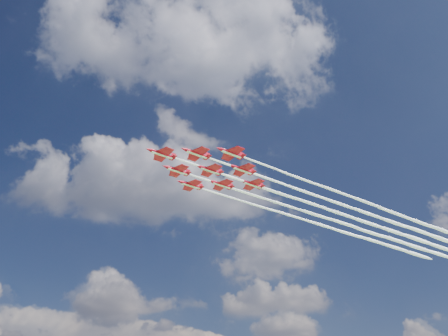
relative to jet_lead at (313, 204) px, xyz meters
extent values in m
cylinder|color=red|center=(-60.48, -37.68, 0.00)|extent=(7.84, 5.49, 1.17)
cone|color=red|center=(-64.99, -40.49, 0.00)|extent=(2.42, 2.12, 1.17)
cone|color=red|center=(-56.24, -35.04, 0.00)|extent=(1.92, 1.75, 1.06)
ellipsoid|color=black|center=(-62.28, -38.80, 0.48)|extent=(2.39, 1.99, 0.76)
cube|color=red|center=(-60.03, -37.40, -0.05)|extent=(8.06, 10.10, 0.15)
cube|color=red|center=(-56.87, -35.43, 0.00)|extent=(3.29, 4.03, 0.13)
cube|color=red|center=(-56.69, -35.32, 0.96)|extent=(1.52, 1.03, 1.91)
cube|color=white|center=(-60.48, -37.68, -0.53)|extent=(7.27, 5.03, 0.13)
cylinder|color=red|center=(-48.46, -38.38, 0.00)|extent=(7.84, 5.49, 1.17)
cone|color=red|center=(-52.97, -41.19, 0.00)|extent=(2.42, 2.12, 1.17)
cone|color=red|center=(-44.22, -35.74, 0.00)|extent=(1.92, 1.75, 1.06)
ellipsoid|color=black|center=(-50.27, -39.50, 0.48)|extent=(2.39, 1.99, 0.76)
cube|color=red|center=(-48.01, -38.10, -0.05)|extent=(8.06, 10.10, 0.15)
cube|color=red|center=(-44.86, -36.13, 0.00)|extent=(3.29, 4.03, 0.13)
cube|color=red|center=(-44.67, -36.02, 0.96)|extent=(1.52, 1.03, 1.91)
cube|color=white|center=(-48.46, -38.38, -0.53)|extent=(7.27, 5.03, 0.13)
cylinder|color=red|center=(-55.81, -26.59, 0.00)|extent=(7.84, 5.49, 1.17)
cone|color=red|center=(-60.32, -29.40, 0.00)|extent=(2.42, 2.12, 1.17)
cone|color=red|center=(-51.57, -23.94, 0.00)|extent=(1.92, 1.75, 1.06)
ellipsoid|color=black|center=(-57.62, -27.71, 0.48)|extent=(2.39, 1.99, 0.76)
cube|color=red|center=(-55.36, -26.30, -0.05)|extent=(8.06, 10.10, 0.15)
cube|color=red|center=(-52.20, -24.34, 0.00)|extent=(3.29, 4.03, 0.13)
cube|color=red|center=(-52.02, -24.22, 0.96)|extent=(1.52, 1.03, 1.91)
cube|color=white|center=(-55.81, -26.59, -0.53)|extent=(7.27, 5.03, 0.13)
cylinder|color=red|center=(-36.45, -39.08, 0.00)|extent=(7.84, 5.49, 1.17)
cone|color=red|center=(-40.96, -41.89, 0.00)|extent=(2.42, 2.12, 1.17)
cone|color=red|center=(-32.21, -36.44, 0.00)|extent=(1.92, 1.75, 1.06)
ellipsoid|color=black|center=(-38.26, -40.21, 0.48)|extent=(2.39, 1.99, 0.76)
cube|color=red|center=(-36.00, -38.80, -0.05)|extent=(8.06, 10.10, 0.15)
cube|color=red|center=(-32.84, -36.83, 0.00)|extent=(3.29, 4.03, 0.13)
cube|color=red|center=(-32.66, -36.72, 0.96)|extent=(1.52, 1.03, 1.91)
cube|color=white|center=(-36.45, -39.08, -0.53)|extent=(7.27, 5.03, 0.13)
cylinder|color=red|center=(-43.80, -27.29, 0.00)|extent=(7.84, 5.49, 1.17)
cone|color=red|center=(-48.31, -30.10, 0.00)|extent=(2.42, 2.12, 1.17)
cone|color=red|center=(-39.56, -24.65, 0.00)|extent=(1.92, 1.75, 1.06)
ellipsoid|color=black|center=(-45.60, -28.41, 0.48)|extent=(2.39, 1.99, 0.76)
cube|color=red|center=(-43.35, -27.01, -0.05)|extent=(8.06, 10.10, 0.15)
cube|color=red|center=(-40.19, -25.04, 0.00)|extent=(3.29, 4.03, 0.13)
cube|color=red|center=(-40.01, -24.93, 0.96)|extent=(1.52, 1.03, 1.91)
cube|color=white|center=(-43.80, -27.29, -0.53)|extent=(7.27, 5.03, 0.13)
cylinder|color=red|center=(-51.15, -15.49, 0.00)|extent=(7.84, 5.49, 1.17)
cone|color=red|center=(-55.66, -18.30, 0.00)|extent=(2.42, 2.12, 1.17)
cone|color=red|center=(-46.91, -12.85, 0.00)|extent=(1.92, 1.75, 1.06)
ellipsoid|color=black|center=(-52.95, -16.62, 0.48)|extent=(2.39, 1.99, 0.76)
cube|color=red|center=(-50.70, -15.21, -0.05)|extent=(8.06, 10.10, 0.15)
cube|color=red|center=(-47.54, -13.24, 0.00)|extent=(3.29, 4.03, 0.13)
cube|color=red|center=(-47.36, -13.13, 0.96)|extent=(1.52, 1.03, 1.91)
cube|color=white|center=(-51.15, -15.49, -0.53)|extent=(7.27, 5.03, 0.13)
cylinder|color=red|center=(-31.79, -27.99, 0.00)|extent=(7.84, 5.49, 1.17)
cone|color=red|center=(-36.30, -30.80, 0.00)|extent=(2.42, 2.12, 1.17)
cone|color=red|center=(-27.55, -25.35, 0.00)|extent=(1.92, 1.75, 1.06)
ellipsoid|color=black|center=(-33.59, -29.11, 0.48)|extent=(2.39, 1.99, 0.76)
cube|color=red|center=(-31.34, -27.71, -0.05)|extent=(8.06, 10.10, 0.15)
cube|color=red|center=(-28.18, -25.74, 0.00)|extent=(3.29, 4.03, 0.13)
cube|color=red|center=(-28.00, -25.63, 0.96)|extent=(1.52, 1.03, 1.91)
cube|color=white|center=(-31.79, -27.99, -0.53)|extent=(7.27, 5.03, 0.13)
cylinder|color=red|center=(-39.14, -16.20, 0.00)|extent=(7.84, 5.49, 1.17)
cone|color=red|center=(-43.65, -19.01, 0.00)|extent=(2.42, 2.12, 1.17)
cone|color=red|center=(-34.89, -13.55, 0.00)|extent=(1.92, 1.75, 1.06)
ellipsoid|color=black|center=(-40.94, -17.32, 0.48)|extent=(2.39, 1.99, 0.76)
cube|color=red|center=(-38.68, -15.91, -0.05)|extent=(8.06, 10.10, 0.15)
cube|color=red|center=(-35.53, -13.95, 0.00)|extent=(3.29, 4.03, 0.13)
cube|color=red|center=(-35.35, -13.83, 0.96)|extent=(1.52, 1.03, 1.91)
cube|color=white|center=(-39.14, -16.20, -0.53)|extent=(7.27, 5.03, 0.13)
cylinder|color=red|center=(-27.12, -16.90, 0.00)|extent=(7.84, 5.49, 1.17)
cone|color=red|center=(-31.63, -19.71, 0.00)|extent=(2.42, 2.12, 1.17)
cone|color=red|center=(-22.88, -14.26, 0.00)|extent=(1.92, 1.75, 1.06)
ellipsoid|color=black|center=(-28.93, -18.02, 0.48)|extent=(2.39, 1.99, 0.76)
cube|color=red|center=(-26.67, -16.62, -0.05)|extent=(8.06, 10.10, 0.15)
cube|color=red|center=(-23.51, -14.65, 0.00)|extent=(3.29, 4.03, 0.13)
cube|color=red|center=(-23.33, -14.54, 0.96)|extent=(1.52, 1.03, 1.91)
cube|color=white|center=(-27.12, -16.90, -0.53)|extent=(7.27, 5.03, 0.13)
camera|label=1|loc=(-43.33, -165.77, -81.53)|focal=35.00mm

